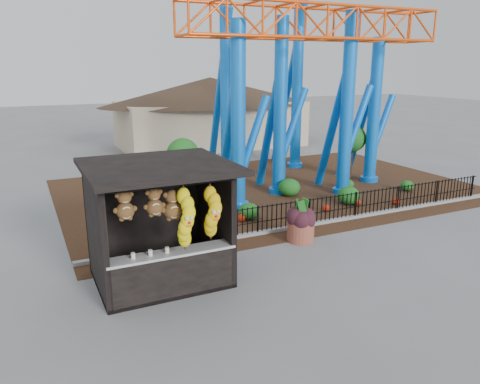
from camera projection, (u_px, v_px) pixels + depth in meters
name	position (u px, v px, depth m)	size (l,w,h in m)	color
ground	(283.00, 275.00, 12.44)	(120.00, 120.00, 0.00)	slate
mulch_bed	(270.00, 189.00, 21.07)	(18.00, 12.00, 0.02)	#331E11
curb	(337.00, 220.00, 16.70)	(18.00, 0.18, 0.12)	gray
prize_booth	(162.00, 227.00, 11.61)	(3.50, 3.40, 3.12)	black
picket_fence	(358.00, 205.00, 16.95)	(12.20, 0.06, 1.00)	black
roller_coaster	(292.00, 40.00, 20.03)	(11.00, 6.37, 10.82)	blue
terracotta_planter	(301.00, 231.00, 14.80)	(0.85, 0.85, 0.66)	brown
planter_foliage	(301.00, 212.00, 14.62)	(0.70, 0.70, 0.64)	black
potted_plant	(302.00, 227.00, 14.88)	(0.75, 0.65, 0.83)	#235318
landscaping	(317.00, 194.00, 19.02)	(8.87, 3.55, 0.74)	#195819
pavilion	(210.00, 101.00, 31.55)	(15.00, 15.00, 4.80)	#BFAD8C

